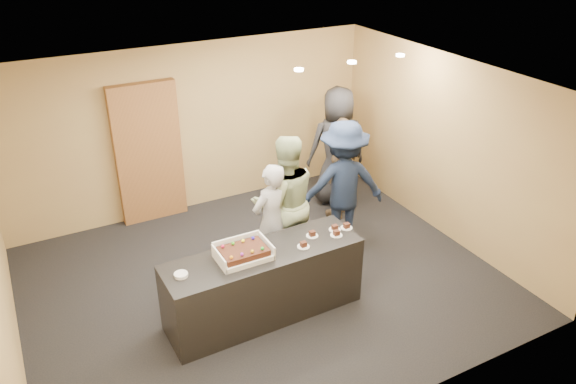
{
  "coord_description": "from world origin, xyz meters",
  "views": [
    {
      "loc": [
        -2.6,
        -5.59,
        4.53
      ],
      "look_at": [
        0.38,
        0.0,
        1.27
      ],
      "focal_mm": 35.0,
      "sensor_mm": 36.0,
      "label": 1
    }
  ],
  "objects_px": {
    "person_sage_man": "(285,202)",
    "cake_box": "(243,254)",
    "storage_cabinet": "(149,154)",
    "plate_stack": "(181,275)",
    "sheet_cake": "(243,251)",
    "person_navy_man": "(343,184)",
    "person_server_grey": "(272,221)",
    "person_brown_extra": "(342,168)",
    "serving_counter": "(264,284)",
    "person_dark_suit": "(337,146)"
  },
  "relations": [
    {
      "from": "serving_counter",
      "to": "sheet_cake",
      "type": "bearing_deg",
      "value": 178.96
    },
    {
      "from": "storage_cabinet",
      "to": "plate_stack",
      "type": "height_order",
      "value": "storage_cabinet"
    },
    {
      "from": "serving_counter",
      "to": "cake_box",
      "type": "distance_m",
      "value": 0.55
    },
    {
      "from": "person_navy_man",
      "to": "person_brown_extra",
      "type": "relative_size",
      "value": 1.15
    },
    {
      "from": "person_brown_extra",
      "to": "person_server_grey",
      "type": "bearing_deg",
      "value": -6.75
    },
    {
      "from": "person_navy_man",
      "to": "storage_cabinet",
      "type": "bearing_deg",
      "value": -25.26
    },
    {
      "from": "storage_cabinet",
      "to": "person_navy_man",
      "type": "relative_size",
      "value": 1.17
    },
    {
      "from": "storage_cabinet",
      "to": "person_sage_man",
      "type": "distance_m",
      "value": 2.46
    },
    {
      "from": "plate_stack",
      "to": "person_sage_man",
      "type": "height_order",
      "value": "person_sage_man"
    },
    {
      "from": "serving_counter",
      "to": "storage_cabinet",
      "type": "height_order",
      "value": "storage_cabinet"
    },
    {
      "from": "plate_stack",
      "to": "person_dark_suit",
      "type": "distance_m",
      "value": 3.99
    },
    {
      "from": "storage_cabinet",
      "to": "person_server_grey",
      "type": "bearing_deg",
      "value": -66.89
    },
    {
      "from": "serving_counter",
      "to": "person_server_grey",
      "type": "distance_m",
      "value": 0.95
    },
    {
      "from": "person_sage_man",
      "to": "person_server_grey",
      "type": "bearing_deg",
      "value": 40.07
    },
    {
      "from": "sheet_cake",
      "to": "person_navy_man",
      "type": "distance_m",
      "value": 2.22
    },
    {
      "from": "sheet_cake",
      "to": "plate_stack",
      "type": "relative_size",
      "value": 3.44
    },
    {
      "from": "storage_cabinet",
      "to": "person_server_grey",
      "type": "xyz_separation_m",
      "value": [
        0.97,
        -2.28,
        -0.29
      ]
    },
    {
      "from": "cake_box",
      "to": "person_sage_man",
      "type": "bearing_deg",
      "value": 40.96
    },
    {
      "from": "cake_box",
      "to": "plate_stack",
      "type": "xyz_separation_m",
      "value": [
        -0.75,
        -0.02,
        -0.02
      ]
    },
    {
      "from": "plate_stack",
      "to": "person_sage_man",
      "type": "xyz_separation_m",
      "value": [
        1.76,
        0.9,
        0.03
      ]
    },
    {
      "from": "cake_box",
      "to": "person_dark_suit",
      "type": "bearing_deg",
      "value": 38.73
    },
    {
      "from": "sheet_cake",
      "to": "person_server_grey",
      "type": "height_order",
      "value": "person_server_grey"
    },
    {
      "from": "storage_cabinet",
      "to": "person_brown_extra",
      "type": "xyz_separation_m",
      "value": [
        2.69,
        -1.33,
        -0.28
      ]
    },
    {
      "from": "plate_stack",
      "to": "person_brown_extra",
      "type": "distance_m",
      "value": 3.61
    },
    {
      "from": "cake_box",
      "to": "sheet_cake",
      "type": "relative_size",
      "value": 1.18
    },
    {
      "from": "person_navy_man",
      "to": "cake_box",
      "type": "bearing_deg",
      "value": 42.67
    },
    {
      "from": "storage_cabinet",
      "to": "person_brown_extra",
      "type": "height_order",
      "value": "storage_cabinet"
    },
    {
      "from": "cake_box",
      "to": "person_dark_suit",
      "type": "distance_m",
      "value": 3.37
    },
    {
      "from": "sheet_cake",
      "to": "person_brown_extra",
      "type": "height_order",
      "value": "person_brown_extra"
    },
    {
      "from": "person_sage_man",
      "to": "cake_box",
      "type": "bearing_deg",
      "value": 50.33
    },
    {
      "from": "storage_cabinet",
      "to": "plate_stack",
      "type": "bearing_deg",
      "value": -99.46
    },
    {
      "from": "person_server_grey",
      "to": "person_brown_extra",
      "type": "relative_size",
      "value": 0.99
    },
    {
      "from": "sheet_cake",
      "to": "person_server_grey",
      "type": "xyz_separation_m",
      "value": [
        0.73,
        0.73,
        -0.18
      ]
    },
    {
      "from": "person_sage_man",
      "to": "person_dark_suit",
      "type": "height_order",
      "value": "person_dark_suit"
    },
    {
      "from": "person_brown_extra",
      "to": "person_dark_suit",
      "type": "xyz_separation_m",
      "value": [
        0.19,
        0.44,
        0.16
      ]
    },
    {
      "from": "plate_stack",
      "to": "person_server_grey",
      "type": "bearing_deg",
      "value": 26.37
    },
    {
      "from": "serving_counter",
      "to": "plate_stack",
      "type": "relative_size",
      "value": 15.71
    },
    {
      "from": "serving_counter",
      "to": "person_sage_man",
      "type": "relative_size",
      "value": 1.26
    },
    {
      "from": "serving_counter",
      "to": "storage_cabinet",
      "type": "relative_size",
      "value": 1.08
    },
    {
      "from": "serving_counter",
      "to": "plate_stack",
      "type": "height_order",
      "value": "plate_stack"
    },
    {
      "from": "serving_counter",
      "to": "person_navy_man",
      "type": "bearing_deg",
      "value": 28.3
    },
    {
      "from": "person_server_grey",
      "to": "person_sage_man",
      "type": "height_order",
      "value": "person_sage_man"
    },
    {
      "from": "storage_cabinet",
      "to": "person_server_grey",
      "type": "height_order",
      "value": "storage_cabinet"
    },
    {
      "from": "sheet_cake",
      "to": "person_sage_man",
      "type": "relative_size",
      "value": 0.28
    },
    {
      "from": "sheet_cake",
      "to": "person_navy_man",
      "type": "height_order",
      "value": "person_navy_man"
    },
    {
      "from": "cake_box",
      "to": "person_dark_suit",
      "type": "xyz_separation_m",
      "value": [
        2.63,
        2.11,
        0.05
      ]
    },
    {
      "from": "cake_box",
      "to": "person_brown_extra",
      "type": "relative_size",
      "value": 0.37
    },
    {
      "from": "person_navy_man",
      "to": "person_brown_extra",
      "type": "distance_m",
      "value": 0.85
    },
    {
      "from": "sheet_cake",
      "to": "cake_box",
      "type": "bearing_deg",
      "value": 89.16
    },
    {
      "from": "serving_counter",
      "to": "person_dark_suit",
      "type": "height_order",
      "value": "person_dark_suit"
    }
  ]
}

